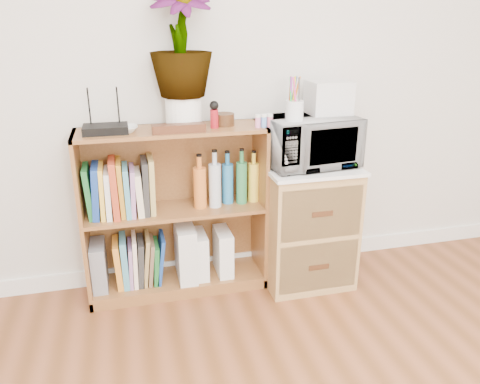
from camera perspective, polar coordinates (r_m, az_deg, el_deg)
name	(u,v)px	position (r m, az deg, el deg)	size (l,w,h in m)	color
skirting_board	(231,261)	(2.99, -1.09, -8.37)	(4.00, 0.02, 0.10)	white
bookshelf	(175,212)	(2.63, -7.89, -2.49)	(1.00, 0.30, 0.95)	brown
wicker_unit	(305,225)	(2.79, 7.95, -3.96)	(0.50, 0.45, 0.70)	#9E7542
microwave	(310,141)	(2.61, 8.57, 6.12)	(0.49, 0.33, 0.27)	white
pen_cup	(294,111)	(2.47, 6.65, 9.82)	(0.09, 0.09, 0.10)	silver
small_appliance	(328,98)	(2.68, 10.74, 11.25)	(0.23, 0.19, 0.18)	silver
router	(106,129)	(2.45, -16.06, 7.38)	(0.22, 0.15, 0.04)	black
white_bowl	(125,129)	(2.44, -13.85, 7.43)	(0.13, 0.13, 0.03)	white
plant_pot	(184,112)	(2.50, -6.89, 9.65)	(0.19, 0.19, 0.16)	white
potted_plant	(181,40)	(2.46, -7.25, 17.88)	(0.31, 0.31, 0.56)	#31762F
trinket_box	(179,128)	(2.39, -7.47, 7.70)	(0.27, 0.07, 0.04)	#3C2010
kokeshi_doll	(214,119)	(2.47, -3.15, 8.89)	(0.04, 0.04, 0.10)	maroon
wooden_bowl	(224,119)	(2.54, -1.95, 8.83)	(0.11, 0.11, 0.06)	#321C0D
paint_jars	(264,122)	(2.49, 2.92, 8.47)	(0.10, 0.04, 0.05)	#CC718C
file_box	(99,265)	(2.74, -16.80, -8.53)	(0.08, 0.21, 0.26)	slate
magazine_holder_left	(185,251)	(2.73, -6.66, -7.18)	(0.10, 0.26, 0.32)	silver
magazine_holder_mid	(199,254)	(2.75, -5.03, -7.55)	(0.08, 0.21, 0.27)	white
magazine_holder_right	(223,251)	(2.78, -2.08, -7.23)	(0.08, 0.21, 0.27)	white
cookbooks	(120,189)	(2.56, -14.37, 0.34)	(0.36, 0.20, 0.31)	#1D6C2F
liquor_bottles	(225,179)	(2.61, -1.82, 1.64)	(0.38, 0.07, 0.32)	orange
lower_books	(138,260)	(2.74, -12.29, -8.16)	(0.28, 0.19, 0.28)	orange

